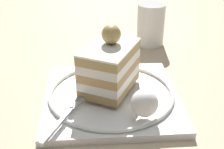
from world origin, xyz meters
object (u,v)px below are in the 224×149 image
at_px(dessert_plate, 112,96).
at_px(drink_glass_near, 151,27).
at_px(whipped_cream_dollop, 145,103).
at_px(fork, 67,115).
at_px(cake_slice, 108,66).

xyz_separation_m(dessert_plate, drink_glass_near, (0.22, -0.14, 0.03)).
xyz_separation_m(whipped_cream_dollop, fork, (0.02, 0.11, -0.02)).
bearing_deg(whipped_cream_dollop, drink_glass_near, -20.67).
relative_size(whipped_cream_dollop, drink_glass_near, 0.43).
height_order(dessert_plate, whipped_cream_dollop, whipped_cream_dollop).
relative_size(cake_slice, fork, 1.12).
distance_m(cake_slice, fork, 0.10).
bearing_deg(drink_glass_near, whipped_cream_dollop, 159.33).
relative_size(dessert_plate, fork, 2.20).
relative_size(cake_slice, whipped_cream_dollop, 3.06).
relative_size(cake_slice, drink_glass_near, 1.32).
bearing_deg(whipped_cream_dollop, cake_slice, 21.42).
bearing_deg(dessert_plate, fork, 124.03).
xyz_separation_m(cake_slice, drink_glass_near, (0.20, -0.14, -0.02)).
height_order(fork, drink_glass_near, drink_glass_near).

